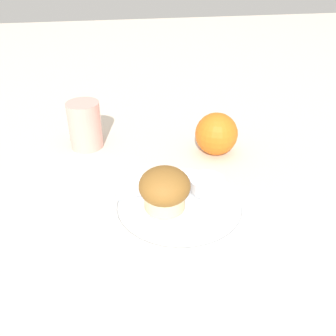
# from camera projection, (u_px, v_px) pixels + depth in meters

# --- Properties ---
(ground_plane) EXTENTS (3.00, 3.00, 0.00)m
(ground_plane) POSITION_uv_depth(u_px,v_px,m) (184.00, 201.00, 0.61)
(ground_plane) COLOR beige
(plate) EXTENTS (0.21, 0.21, 0.02)m
(plate) POSITION_uv_depth(u_px,v_px,m) (179.00, 208.00, 0.58)
(plate) COLOR white
(plate) RESTS_ON ground_plane
(muffin) EXTENTS (0.08, 0.08, 0.06)m
(muffin) POSITION_uv_depth(u_px,v_px,m) (165.00, 189.00, 0.55)
(muffin) COLOR beige
(muffin) RESTS_ON plate
(cream_ramekin) EXTENTS (0.06, 0.06, 0.02)m
(cream_ramekin) POSITION_uv_depth(u_px,v_px,m) (207.00, 182.00, 0.60)
(cream_ramekin) COLOR silver
(cream_ramekin) RESTS_ON plate
(berry_pair) EXTENTS (0.03, 0.01, 0.01)m
(berry_pair) POSITION_uv_depth(u_px,v_px,m) (175.00, 182.00, 0.61)
(berry_pair) COLOR #B7192D
(berry_pair) RESTS_ON plate
(butter_knife) EXTENTS (0.17, 0.05, 0.00)m
(butter_knife) POSITION_uv_depth(u_px,v_px,m) (169.00, 186.00, 0.61)
(butter_knife) COLOR silver
(butter_knife) RESTS_ON plate
(orange_fruit) EXTENTS (0.08, 0.08, 0.08)m
(orange_fruit) POSITION_uv_depth(u_px,v_px,m) (216.00, 134.00, 0.72)
(orange_fruit) COLOR orange
(orange_fruit) RESTS_ON ground_plane
(juice_glass) EXTENTS (0.06, 0.06, 0.09)m
(juice_glass) POSITION_uv_depth(u_px,v_px,m) (85.00, 125.00, 0.74)
(juice_glass) COLOR #E5998C
(juice_glass) RESTS_ON ground_plane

